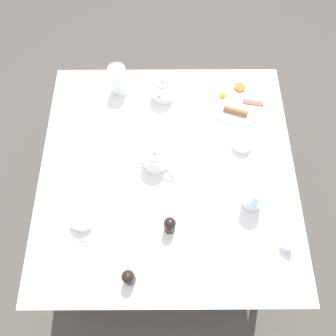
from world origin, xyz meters
TOP-DOWN VIEW (x-y plane):
  - ground_plane at (0.00, 0.00)m, footprint 8.00×8.00m
  - table at (0.00, 0.00)m, footprint 1.10×1.09m
  - breakfast_plate at (-0.35, 0.33)m, footprint 0.28×0.28m
  - teapot_near at (-0.39, -0.02)m, footprint 0.19×0.10m
  - teapot_far at (-0.03, -0.05)m, footprint 0.11×0.17m
  - teacup_with_saucer_left at (0.23, -0.34)m, footprint 0.15×0.15m
  - teacup_with_saucer_right at (-0.12, 0.33)m, footprint 0.15×0.15m
  - water_glass_tall at (0.15, 0.34)m, footprint 0.08×0.08m
  - water_glass_short at (-0.43, -0.23)m, footprint 0.08×0.08m
  - creamer_jug at (0.32, 0.46)m, footprint 0.08×0.06m
  - pepper_grinder at (0.26, 0.01)m, footprint 0.05×0.05m
  - salt_grinder at (0.45, -0.14)m, footprint 0.05×0.05m
  - napkin_folded at (0.15, 0.15)m, footprint 0.18×0.17m
  - fork_by_plate at (0.44, -0.33)m, footprint 0.17×0.04m
  - knife_by_plate at (0.41, 0.31)m, footprint 0.17×0.13m
  - spoon_for_tea at (-0.16, -0.26)m, footprint 0.03×0.16m
  - fork_spare at (0.30, -0.12)m, footprint 0.02×0.19m

SIDE VIEW (x-z plane):
  - ground_plane at x=0.00m, z-range 0.00..0.00m
  - table at x=0.00m, z-range 0.31..1.05m
  - fork_by_plate at x=0.44m, z-range 0.74..0.75m
  - spoon_for_tea at x=-0.16m, z-range 0.74..0.75m
  - fork_spare at x=0.30m, z-range 0.74..0.75m
  - knife_by_plate at x=0.41m, z-range 0.74..0.75m
  - napkin_folded at x=0.15m, z-range 0.74..0.75m
  - breakfast_plate at x=-0.35m, z-range 0.73..0.77m
  - teacup_with_saucer_left at x=0.23m, z-range 0.74..0.80m
  - teacup_with_saucer_right at x=-0.12m, z-range 0.74..0.80m
  - creamer_jug at x=0.32m, z-range 0.74..0.80m
  - teapot_near at x=-0.39m, z-range 0.73..0.86m
  - teapot_far at x=-0.03m, z-range 0.73..0.86m
  - pepper_grinder at x=0.26m, z-range 0.75..0.85m
  - salt_grinder at x=0.45m, z-range 0.75..0.85m
  - water_glass_short at x=-0.43m, z-range 0.74..0.89m
  - water_glass_tall at x=0.15m, z-range 0.74..0.89m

